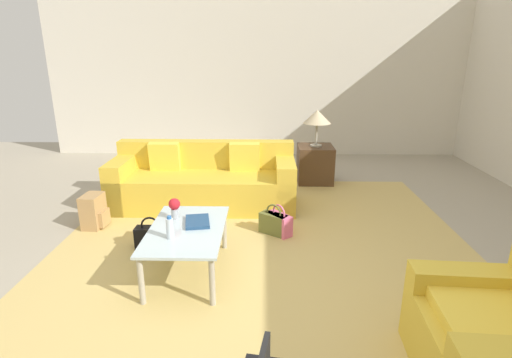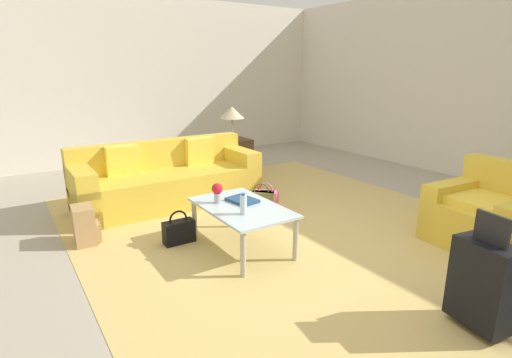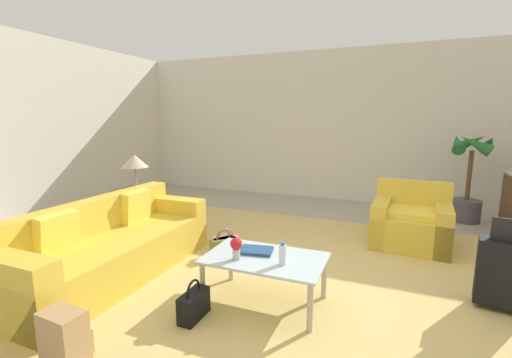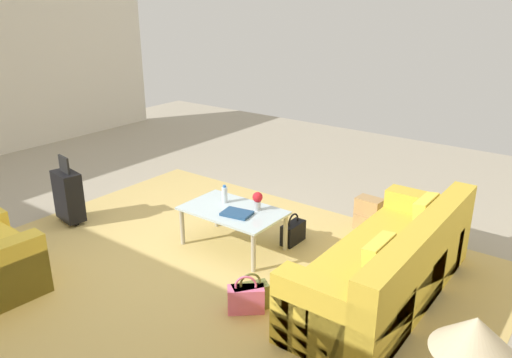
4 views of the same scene
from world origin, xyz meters
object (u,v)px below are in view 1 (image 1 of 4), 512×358
(handbag_black, at_px, (151,237))
(side_table, at_px, (315,164))
(water_bottle, at_px, (170,228))
(handbag_pink, at_px, (279,223))
(armchair, at_px, (510,348))
(backpack_tan, at_px, (94,212))
(coffee_table_book, at_px, (197,222))
(couch, at_px, (205,183))
(coffee_table, at_px, (187,234))
(table_lamp, at_px, (317,117))
(flower_vase, at_px, (175,207))
(handbag_olive, at_px, (274,223))

(handbag_black, bearing_deg, side_table, 139.63)
(water_bottle, xyz_separation_m, handbag_pink, (-1.05, 0.97, -0.42))
(armchair, relative_size, side_table, 1.75)
(handbag_pink, relative_size, backpack_tan, 0.89)
(water_bottle, xyz_separation_m, coffee_table_book, (-0.32, 0.18, -0.08))
(couch, xyz_separation_m, water_bottle, (1.99, -0.00, 0.25))
(couch, bearing_deg, side_table, 122.32)
(coffee_table, relative_size, handbag_pink, 3.05)
(couch, relative_size, handbag_pink, 6.67)
(table_lamp, bearing_deg, handbag_black, -40.37)
(handbag_black, bearing_deg, couch, 163.92)
(water_bottle, bearing_deg, coffee_table, 153.43)
(armchair, distance_m, coffee_table, 2.53)
(couch, bearing_deg, handbag_black, -16.08)
(coffee_table, xyz_separation_m, handbag_pink, (-0.85, 0.87, -0.27))
(coffee_table_book, bearing_deg, table_lamp, 141.77)
(couch, distance_m, coffee_table_book, 1.69)
(armchair, relative_size, flower_vase, 4.95)
(backpack_tan, bearing_deg, side_table, 122.84)
(armchair, xyz_separation_m, handbag_black, (-1.78, -2.65, -0.17))
(water_bottle, distance_m, handbag_pink, 1.49)
(side_table, bearing_deg, handbag_olive, -19.56)
(handbag_olive, bearing_deg, armchair, 32.13)
(table_lamp, xyz_separation_m, handbag_black, (2.33, -1.98, -0.90))
(coffee_table, bearing_deg, handbag_pink, 134.52)
(couch, xyz_separation_m, handbag_olive, (0.93, 0.91, -0.17))
(coffee_table_book, distance_m, side_table, 3.04)
(coffee_table, xyz_separation_m, handbag_olive, (-0.86, 0.81, -0.27))
(side_table, bearing_deg, coffee_table, -28.18)
(couch, relative_size, handbag_black, 6.67)
(water_bottle, relative_size, handbag_black, 0.57)
(coffee_table_book, height_order, flower_vase, flower_vase)
(couch, height_order, armchair, armchair)
(coffee_table_book, xyz_separation_m, table_lamp, (-2.68, 1.42, 0.56))
(couch, xyz_separation_m, handbag_pink, (0.93, 0.97, -0.17))
(coffee_table_book, relative_size, handbag_pink, 0.85)
(water_bottle, height_order, backpack_tan, water_bottle)
(armchair, distance_m, flower_vase, 2.79)
(coffee_table_book, relative_size, handbag_black, 0.85)
(water_bottle, distance_m, table_lamp, 3.43)
(side_table, relative_size, handbag_black, 1.62)
(table_lamp, bearing_deg, couch, -57.68)
(armchair, bearing_deg, coffee_table, -121.04)
(armchair, distance_m, table_lamp, 4.22)
(handbag_pink, bearing_deg, handbag_olive, -94.68)
(coffee_table, height_order, handbag_black, coffee_table)
(coffee_table, distance_m, side_table, 3.18)
(coffee_table, distance_m, flower_vase, 0.32)
(couch, bearing_deg, flower_vase, -1.83)
(flower_vase, xyz_separation_m, table_lamp, (-2.58, 1.65, 0.45))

